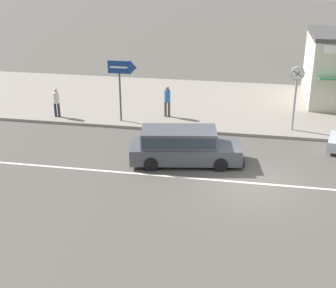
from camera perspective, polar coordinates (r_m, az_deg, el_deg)
The scene contains 8 objects.
ground_plane at distance 19.15m, azimuth 9.87°, elevation -4.69°, with size 160.00×160.00×0.00m, color #544F47.
lane_centre_stripe at distance 19.15m, azimuth 9.87°, elevation -4.68°, with size 50.40×0.14×0.01m, color silver.
kerb_strip at distance 28.53m, azimuth 10.35°, elevation 4.62°, with size 68.00×10.00×0.15m, color gray.
minivan_dark_grey_1 at distance 20.30m, azimuth 1.80°, elevation -0.11°, with size 5.09×2.50×1.56m.
street_clock at distance 24.11m, azimuth 15.41°, elevation 7.19°, with size 0.66×0.22×3.28m.
arrow_signboard at distance 24.50m, azimuth -4.73°, elevation 8.90°, with size 1.54×0.73×3.30m.
pedestrian_mid_kerb at distance 26.39m, azimuth -13.47°, elevation 5.18°, with size 0.34×0.34×1.60m.
pedestrian_by_shop at distance 25.67m, azimuth -0.09°, elevation 5.51°, with size 0.34×0.34×1.72m.
Camera 1 is at (-0.17, -17.10, 8.61)m, focal length 50.00 mm.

